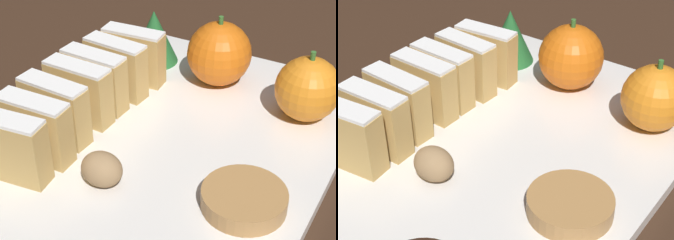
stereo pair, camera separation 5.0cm
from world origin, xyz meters
TOP-DOWN VIEW (x-y plane):
  - ground_plane at (0.00, 0.00)m, footprint 6.00×6.00m
  - serving_platter at (0.00, 0.00)m, footprint 0.29×0.41m
  - stollen_slice_front at (-0.10, -0.10)m, footprint 0.07×0.03m
  - stollen_slice_second at (-0.09, -0.07)m, footprint 0.07×0.03m
  - stollen_slice_third at (-0.10, -0.04)m, footprint 0.07×0.02m
  - stollen_slice_fourth at (-0.10, -0.00)m, footprint 0.07×0.02m
  - stollen_slice_fifth at (-0.10, 0.03)m, footprint 0.07×0.02m
  - stollen_slice_sixth at (-0.10, 0.06)m, footprint 0.07×0.03m
  - stollen_slice_back at (-0.09, 0.09)m, footprint 0.07×0.03m
  - orange_near at (-0.01, 0.13)m, footprint 0.07×0.07m
  - orange_far at (0.09, 0.11)m, footprint 0.06×0.06m
  - walnut at (-0.02, -0.07)m, footprint 0.04×0.03m
  - gingerbread_cookie at (0.09, -0.04)m, footprint 0.07×0.07m
  - evergreen_sprig at (-0.10, 0.14)m, footprint 0.05×0.05m

SIDE VIEW (x-z plane):
  - ground_plane at x=0.00m, z-range 0.00..0.00m
  - serving_platter at x=0.00m, z-range 0.00..0.01m
  - gingerbread_cookie at x=0.09m, z-range 0.01..0.03m
  - walnut at x=-0.02m, z-range 0.01..0.04m
  - stollen_slice_front at x=-0.10m, z-range 0.01..0.07m
  - stollen_slice_second at x=-0.09m, z-range 0.01..0.07m
  - stollen_slice_third at x=-0.10m, z-range 0.01..0.07m
  - stollen_slice_fourth at x=-0.10m, z-range 0.01..0.07m
  - stollen_slice_fifth at x=-0.10m, z-range 0.01..0.07m
  - stollen_slice_sixth at x=-0.10m, z-range 0.01..0.07m
  - stollen_slice_back at x=-0.09m, z-range 0.01..0.07m
  - evergreen_sprig at x=-0.10m, z-range 0.01..0.07m
  - orange_far at x=0.09m, z-range 0.01..0.08m
  - orange_near at x=-0.01m, z-range 0.01..0.09m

